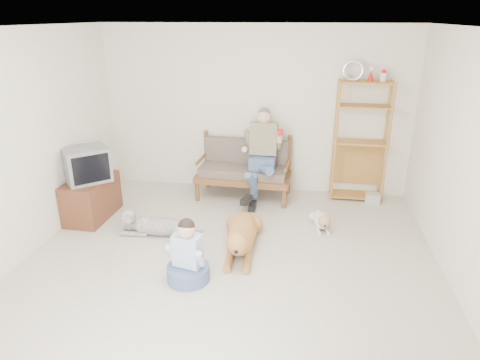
% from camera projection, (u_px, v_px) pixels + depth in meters
% --- Properties ---
extents(floor, '(5.50, 5.50, 0.00)m').
position_uv_depth(floor, '(226.00, 276.00, 4.92)').
color(floor, silver).
rests_on(floor, ground).
extents(ceiling, '(5.50, 5.50, 0.00)m').
position_uv_depth(ceiling, '(222.00, 28.00, 3.94)').
color(ceiling, white).
rests_on(ceiling, ground).
extents(wall_back, '(5.00, 0.00, 5.00)m').
position_uv_depth(wall_back, '(255.00, 111.00, 6.97)').
color(wall_back, silver).
rests_on(wall_back, ground).
extents(wall_left, '(0.00, 5.50, 5.50)m').
position_uv_depth(wall_left, '(5.00, 155.00, 4.78)').
color(wall_left, silver).
rests_on(wall_left, ground).
extents(loveseat, '(1.53, 0.78, 0.95)m').
position_uv_depth(loveseat, '(244.00, 168.00, 6.96)').
color(loveseat, brown).
rests_on(loveseat, ground).
extents(man, '(0.56, 0.81, 1.30)m').
position_uv_depth(man, '(260.00, 162.00, 6.62)').
color(man, '#465980').
rests_on(man, loveseat).
extents(etagere, '(0.84, 0.37, 2.20)m').
position_uv_depth(etagere, '(360.00, 141.00, 6.68)').
color(etagere, '#A97D35').
rests_on(etagere, ground).
extents(book_stack, '(0.26, 0.21, 0.15)m').
position_uv_depth(book_stack, '(373.00, 198.00, 6.83)').
color(book_stack, beige).
rests_on(book_stack, ground).
extents(tv_stand, '(0.54, 0.92, 0.60)m').
position_uv_depth(tv_stand, '(91.00, 198.00, 6.26)').
color(tv_stand, brown).
rests_on(tv_stand, ground).
extents(crt_tv, '(0.75, 0.74, 0.49)m').
position_uv_depth(crt_tv, '(87.00, 165.00, 6.01)').
color(crt_tv, slate).
rests_on(crt_tv, tv_stand).
extents(wall_outlet, '(0.12, 0.02, 0.08)m').
position_uv_depth(wall_outlet, '(184.00, 168.00, 7.51)').
color(wall_outlet, white).
rests_on(wall_outlet, ground).
extents(golden_retriever, '(0.43, 1.54, 0.47)m').
position_uv_depth(golden_retriever, '(241.00, 235.00, 5.44)').
color(golden_retriever, '#A57539').
rests_on(golden_retriever, ground).
extents(shaggy_dog, '(1.20, 0.34, 0.36)m').
position_uv_depth(shaggy_dog, '(154.00, 225.00, 5.81)').
color(shaggy_dog, silver).
rests_on(shaggy_dog, ground).
extents(terrier, '(0.28, 0.72, 0.27)m').
position_uv_depth(terrier, '(321.00, 220.00, 6.00)').
color(terrier, silver).
rests_on(terrier, ground).
extents(child, '(0.48, 0.48, 0.76)m').
position_uv_depth(child, '(188.00, 258.00, 4.77)').
color(child, '#465980').
rests_on(child, ground).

